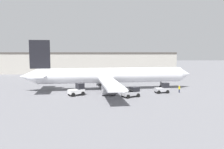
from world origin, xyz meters
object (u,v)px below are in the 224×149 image
object	(u,v)px
ground_crew_worker	(180,89)
pushback_tug	(163,88)
belt_loader_truck	(132,92)
airplane	(108,76)
baggage_tug	(78,90)

from	to	relation	value
ground_crew_worker	pushback_tug	distance (m)	3.88
belt_loader_truck	airplane	bearing A→B (deg)	87.48
baggage_tug	pushback_tug	bearing A→B (deg)	-27.80
baggage_tug	belt_loader_truck	distance (m)	11.46
ground_crew_worker	airplane	bearing A→B (deg)	137.33
airplane	baggage_tug	distance (m)	9.96
baggage_tug	belt_loader_truck	size ratio (longest dim) A/B	0.92
airplane	belt_loader_truck	bearing A→B (deg)	-69.42
ground_crew_worker	pushback_tug	xyz separation A→B (m)	(-3.84, -0.52, 0.19)
belt_loader_truck	pushback_tug	distance (m)	8.63
airplane	ground_crew_worker	size ratio (longest dim) A/B	26.02
belt_loader_truck	ground_crew_worker	bearing A→B (deg)	-8.06
ground_crew_worker	belt_loader_truck	world-z (taller)	belt_loader_truck
airplane	pushback_tug	bearing A→B (deg)	-29.27
airplane	baggage_tug	size ratio (longest dim) A/B	11.50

